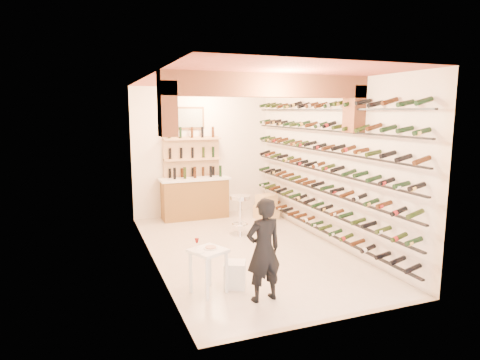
% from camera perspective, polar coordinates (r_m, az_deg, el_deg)
% --- Properties ---
extents(ground, '(6.00, 6.00, 0.00)m').
position_cam_1_polar(ground, '(8.14, 0.76, -9.40)').
color(ground, beige).
rests_on(ground, ground).
extents(room_shell, '(3.52, 6.02, 3.21)m').
position_cam_1_polar(room_shell, '(7.47, 1.53, 6.55)').
color(room_shell, silver).
rests_on(room_shell, ground).
extents(wine_rack, '(0.32, 5.70, 2.56)m').
position_cam_1_polar(wine_rack, '(8.45, 10.49, 1.95)').
color(wine_rack, black).
rests_on(wine_rack, ground).
extents(back_counter, '(1.70, 0.62, 1.29)m').
position_cam_1_polar(back_counter, '(10.35, -6.18, -2.30)').
color(back_counter, brown).
rests_on(back_counter, ground).
extents(back_shelving, '(1.40, 0.31, 2.73)m').
position_cam_1_polar(back_shelving, '(10.47, -6.57, 1.36)').
color(back_shelving, tan).
rests_on(back_shelving, ground).
extents(tasting_table, '(0.60, 0.60, 0.80)m').
position_cam_1_polar(tasting_table, '(6.13, -4.38, -10.46)').
color(tasting_table, white).
rests_on(tasting_table, ground).
extents(white_stool, '(0.42, 0.42, 0.39)m').
position_cam_1_polar(white_stool, '(6.43, -0.70, -12.77)').
color(white_stool, white).
rests_on(white_stool, ground).
extents(person, '(0.57, 0.41, 1.46)m').
position_cam_1_polar(person, '(5.84, 3.25, -9.51)').
color(person, black).
rests_on(person, ground).
extents(chrome_barstool, '(0.45, 0.45, 0.86)m').
position_cam_1_polar(chrome_barstool, '(8.87, 0.01, -4.44)').
color(chrome_barstool, silver).
rests_on(chrome_barstool, ground).
extents(crate_lower, '(0.57, 0.42, 0.33)m').
position_cam_1_polar(crate_lower, '(10.33, 3.62, -4.38)').
color(crate_lower, tan).
rests_on(crate_lower, ground).
extents(crate_upper, '(0.54, 0.44, 0.27)m').
position_cam_1_polar(crate_upper, '(10.26, 3.64, -2.76)').
color(crate_upper, tan).
rests_on(crate_upper, crate_lower).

